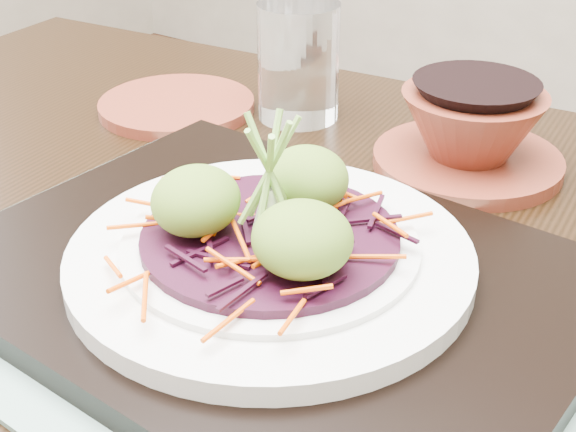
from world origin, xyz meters
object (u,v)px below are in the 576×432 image
Objects in this scene: water_glass at (298,62)px; terracotta_bowl_set at (470,135)px; serving_tray at (271,278)px; dining_table at (274,354)px; terracotta_side_plate at (177,105)px; white_plate at (270,255)px.

water_glass is 0.60× the size of terracotta_bowl_set.
water_glass reaches higher than serving_tray.
terracotta_side_plate is at bearing 140.03° from dining_table.
water_glass is at bearing 176.95° from terracotta_bowl_set.
dining_table is at bearing -34.18° from terracotta_side_plate.
dining_table is 4.57× the size of white_plate.
serving_tray is at bearing -58.97° from water_glass.
terracotta_side_plate is at bearing -151.86° from water_glass.
water_glass is (0.11, 0.06, 0.05)m from terracotta_side_plate.
serving_tray is 2.59× the size of terracotta_side_plate.
white_plate reaches higher than terracotta_side_plate.
white_plate reaches higher than serving_tray.
serving_tray is at bearing -37.41° from terracotta_side_plate.
terracotta_side_plate is 1.39× the size of water_glass.
terracotta_side_plate is 0.84× the size of terracotta_bowl_set.
serving_tray is 2.17× the size of terracotta_bowl_set.
water_glass is (-0.16, 0.26, 0.04)m from serving_tray.
water_glass is (-0.13, 0.22, 0.15)m from dining_table.
white_plate is at bearing -177.54° from serving_tray.
white_plate is 1.68× the size of terracotta_side_plate.
dining_table is 0.30m from water_glass.
serving_tray is 3.59× the size of water_glass.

